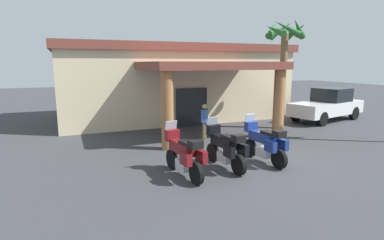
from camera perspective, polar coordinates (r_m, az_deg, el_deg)
ground_plane at (r=11.72m, az=12.11°, el=-6.93°), size 80.00×80.00×0.00m
motel_building at (r=20.02m, az=-3.62°, el=7.13°), size 14.05×11.38×4.53m
motorcycle_maroon at (r=9.54m, az=-1.51°, el=-6.35°), size 0.80×2.21×1.61m
motorcycle_black at (r=10.33m, az=6.17°, el=-5.09°), size 0.74×2.21×1.61m
motorcycle_blue at (r=11.14m, az=13.17°, el=-4.16°), size 0.74×2.21×1.61m
pedestrian at (r=13.90m, az=2.29°, el=0.10°), size 0.42×0.38×1.66m
pickup_truck_white at (r=20.53m, az=23.58°, el=2.53°), size 5.50×3.05×1.95m
palm_tree_near_portico at (r=17.01m, az=16.50°, el=12.29°), size 2.06×2.17×5.70m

